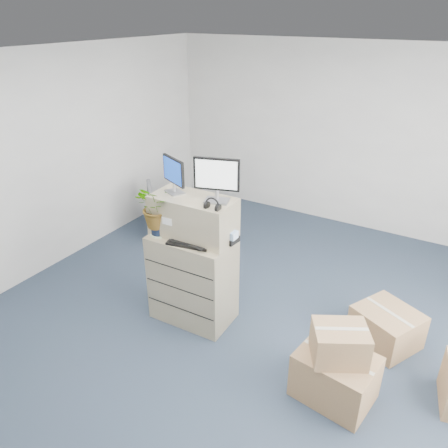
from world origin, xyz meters
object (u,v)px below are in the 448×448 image
(monitor_left, at_px, (174,173))
(office_chair, at_px, (177,206))
(keyboard, at_px, (189,243))
(monitor_right, at_px, (217,178))
(potted_plant, at_px, (158,213))
(water_bottle, at_px, (202,227))
(filing_cabinet_lower, at_px, (193,278))

(monitor_left, distance_m, office_chair, 2.33)
(monitor_left, bearing_deg, keyboard, -8.55)
(monitor_right, height_order, keyboard, monitor_right)
(keyboard, bearing_deg, office_chair, 118.86)
(potted_plant, bearing_deg, water_bottle, 22.82)
(monitor_left, xyz_separation_m, office_chair, (-1.19, 1.58, -1.24))
(monitor_left, height_order, monitor_right, monitor_right)
(keyboard, distance_m, water_bottle, 0.23)
(keyboard, bearing_deg, potted_plant, 166.21)
(filing_cabinet_lower, xyz_separation_m, office_chair, (-1.42, 1.63, -0.08))
(monitor_right, bearing_deg, filing_cabinet_lower, -179.71)
(filing_cabinet_lower, distance_m, keyboard, 0.54)
(filing_cabinet_lower, height_order, monitor_right, monitor_right)
(filing_cabinet_lower, relative_size, monitor_right, 2.27)
(filing_cabinet_lower, height_order, office_chair, filing_cabinet_lower)
(filing_cabinet_lower, bearing_deg, potted_plant, -162.34)
(office_chair, bearing_deg, keyboard, 86.81)
(keyboard, bearing_deg, monitor_right, 36.28)
(keyboard, height_order, water_bottle, water_bottle)
(keyboard, bearing_deg, monitor_left, 136.13)
(office_chair, bearing_deg, potted_plant, 78.66)
(keyboard, bearing_deg, water_bottle, 69.58)
(keyboard, relative_size, office_chair, 0.52)
(keyboard, xyz_separation_m, office_chair, (-1.49, 1.77, -0.60))
(potted_plant, height_order, office_chair, potted_plant)
(office_chair, bearing_deg, monitor_right, 94.19)
(potted_plant, bearing_deg, monitor_left, 59.97)
(potted_plant, bearing_deg, monitor_right, 18.60)
(filing_cabinet_lower, height_order, potted_plant, potted_plant)
(keyboard, distance_m, office_chair, 2.38)
(water_bottle, bearing_deg, filing_cabinet_lower, -146.00)
(office_chair, bearing_deg, monitor_left, 83.77)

